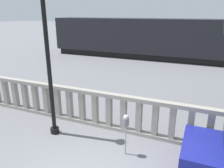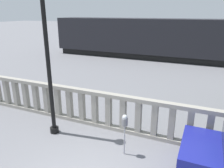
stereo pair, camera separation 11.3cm
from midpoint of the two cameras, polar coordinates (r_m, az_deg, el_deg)
The scene contains 4 objects.
balustrade at distance 7.92m, azimuth 3.33°, elevation -7.82°, with size 14.36×0.24×1.41m.
lamppost at distance 7.40m, azimuth -16.28°, elevation 9.43°, with size 0.36×0.36×5.52m.
parking_meter at distance 6.56m, azimuth 3.84°, elevation -10.08°, with size 0.18×0.18×1.34m.
train_near at distance 20.62m, azimuth 13.01°, elevation 11.54°, with size 20.22×2.80×4.20m.
Camera 2 is at (2.48, -3.60, 4.21)m, focal length 35.00 mm.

